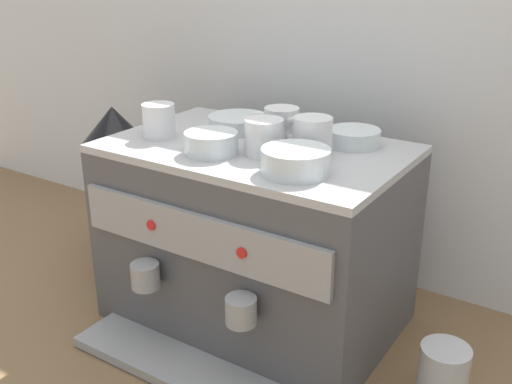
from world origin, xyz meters
name	(u,v)px	position (x,y,z in m)	size (l,w,h in m)	color
ground_plane	(256,315)	(0.00, 0.00, 0.00)	(4.00, 4.00, 0.00)	brown
tiled_backsplash_wall	(332,81)	(0.00, 0.33, 0.47)	(2.80, 0.03, 0.94)	silver
espresso_machine	(255,237)	(0.00, -0.01, 0.20)	(0.59, 0.49, 0.40)	#4C4C51
ceramic_cup_0	(311,136)	(0.12, 0.01, 0.43)	(0.11, 0.07, 0.07)	white
ceramic_cup_1	(279,125)	(0.03, 0.04, 0.43)	(0.11, 0.07, 0.07)	white
ceramic_cup_2	(263,136)	(0.04, -0.04, 0.43)	(0.10, 0.09, 0.07)	white
ceramic_cup_3	(158,120)	(-0.20, -0.06, 0.43)	(0.10, 0.07, 0.07)	white
ceramic_bowl_0	(238,123)	(-0.09, 0.08, 0.41)	(0.13, 0.13, 0.03)	silver
ceramic_bowl_1	(296,162)	(0.15, -0.10, 0.42)	(0.12, 0.12, 0.04)	silver
ceramic_bowl_2	(211,143)	(-0.04, -0.09, 0.42)	(0.10, 0.10, 0.04)	silver
ceramic_bowl_3	(354,138)	(0.16, 0.11, 0.41)	(0.10, 0.10, 0.03)	silver
coffee_grinder	(119,184)	(-0.45, 0.05, 0.20)	(0.17, 0.17, 0.40)	#939399
milk_pitcher	(443,376)	(0.43, -0.06, 0.06)	(0.09, 0.09, 0.12)	#B7B7BC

